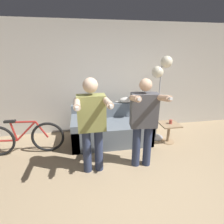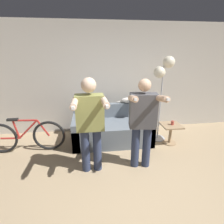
% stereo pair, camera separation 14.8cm
% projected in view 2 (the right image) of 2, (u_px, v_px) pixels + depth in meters
% --- Properties ---
extents(ground_plane, '(16.00, 16.00, 0.00)m').
position_uv_depth(ground_plane, '(142.00, 203.00, 2.37)').
color(ground_plane, tan).
extents(wall_back, '(10.00, 0.05, 2.60)m').
position_uv_depth(wall_back, '(116.00, 79.00, 4.27)').
color(wall_back, beige).
rests_on(wall_back, ground_plane).
extents(couch, '(1.71, 0.89, 0.78)m').
position_uv_depth(couch, '(112.00, 129.00, 3.94)').
color(couch, slate).
rests_on(couch, ground_plane).
extents(person_left, '(0.51, 0.68, 1.59)m').
position_uv_depth(person_left, '(90.00, 120.00, 2.72)').
color(person_left, '#2D3856').
rests_on(person_left, ground_plane).
extents(person_right, '(0.56, 0.71, 1.55)m').
position_uv_depth(person_right, '(143.00, 119.00, 2.84)').
color(person_right, '#2D3856').
rests_on(person_right, ground_plane).
extents(cat, '(0.46, 0.15, 0.17)m').
position_uv_depth(cat, '(129.00, 100.00, 4.13)').
color(cat, silver).
rests_on(cat, couch).
extents(floor_lamp, '(0.42, 0.35, 1.86)m').
position_uv_depth(floor_lamp, '(163.00, 75.00, 3.63)').
color(floor_lamp, '#B2B2B7').
rests_on(floor_lamp, ground_plane).
extents(side_table, '(0.41, 0.41, 0.44)m').
position_uv_depth(side_table, '(171.00, 130.00, 3.81)').
color(side_table, '#A38460').
rests_on(side_table, ground_plane).
extents(cup, '(0.07, 0.07, 0.09)m').
position_uv_depth(cup, '(172.00, 123.00, 3.75)').
color(cup, '#B7473D').
rests_on(cup, side_table).
extents(bicycle, '(1.56, 0.07, 0.72)m').
position_uv_depth(bicycle, '(25.00, 136.00, 3.49)').
color(bicycle, black).
rests_on(bicycle, ground_plane).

